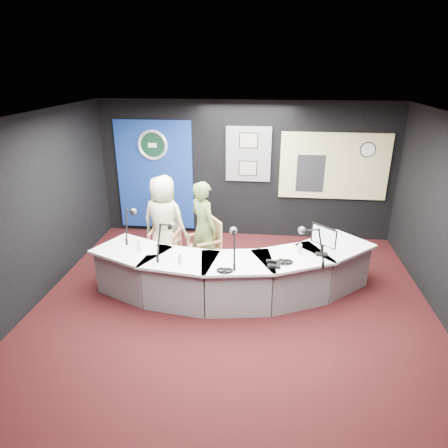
# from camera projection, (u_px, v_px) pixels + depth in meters

# --- Properties ---
(ground) EXTENTS (6.00, 6.00, 0.00)m
(ground) POSITION_uv_depth(u_px,v_px,m) (231.00, 313.00, 5.91)
(ground) COLOR black
(ground) RESTS_ON ground
(ceiling) EXTENTS (6.00, 6.00, 0.02)m
(ceiling) POSITION_uv_depth(u_px,v_px,m) (233.00, 120.00, 4.87)
(ceiling) COLOR silver
(ceiling) RESTS_ON ground
(wall_back) EXTENTS (6.00, 0.02, 2.80)m
(wall_back) POSITION_uv_depth(u_px,v_px,m) (246.00, 171.00, 8.15)
(wall_back) COLOR black
(wall_back) RESTS_ON ground
(wall_front) EXTENTS (6.00, 0.02, 2.80)m
(wall_front) POSITION_uv_depth(u_px,v_px,m) (190.00, 397.00, 2.62)
(wall_front) COLOR black
(wall_front) RESTS_ON ground
(wall_left) EXTENTS (0.02, 6.00, 2.80)m
(wall_left) POSITION_uv_depth(u_px,v_px,m) (23.00, 217.00, 5.70)
(wall_left) COLOR black
(wall_left) RESTS_ON ground
(broadcast_desk) EXTENTS (4.50, 1.90, 0.75)m
(broadcast_desk) POSITION_uv_depth(u_px,v_px,m) (232.00, 273.00, 6.28)
(broadcast_desk) COLOR silver
(broadcast_desk) RESTS_ON ground
(backdrop_panel) EXTENTS (1.60, 0.05, 2.30)m
(backdrop_panel) POSITION_uv_depth(u_px,v_px,m) (155.00, 176.00, 8.38)
(backdrop_panel) COLOR navy
(backdrop_panel) RESTS_ON wall_back
(agency_seal) EXTENTS (0.63, 0.07, 0.63)m
(agency_seal) POSITION_uv_depth(u_px,v_px,m) (152.00, 145.00, 8.10)
(agency_seal) COLOR silver
(agency_seal) RESTS_ON backdrop_panel
(seal_center) EXTENTS (0.48, 0.01, 0.48)m
(seal_center) POSITION_uv_depth(u_px,v_px,m) (153.00, 145.00, 8.10)
(seal_center) COLOR black
(seal_center) RESTS_ON backdrop_panel
(pinboard) EXTENTS (0.90, 0.04, 1.10)m
(pinboard) POSITION_uv_depth(u_px,v_px,m) (248.00, 154.00, 7.99)
(pinboard) COLOR slate
(pinboard) RESTS_ON wall_back
(framed_photo_upper) EXTENTS (0.34, 0.02, 0.27)m
(framed_photo_upper) POSITION_uv_depth(u_px,v_px,m) (249.00, 141.00, 7.86)
(framed_photo_upper) COLOR gray
(framed_photo_upper) RESTS_ON pinboard
(framed_photo_lower) EXTENTS (0.34, 0.02, 0.27)m
(framed_photo_lower) POSITION_uv_depth(u_px,v_px,m) (248.00, 168.00, 8.07)
(framed_photo_lower) COLOR gray
(framed_photo_lower) RESTS_ON pinboard
(booth_window_frame) EXTENTS (2.12, 0.06, 1.32)m
(booth_window_frame) POSITION_uv_depth(u_px,v_px,m) (334.00, 166.00, 7.89)
(booth_window_frame) COLOR #D2C383
(booth_window_frame) RESTS_ON wall_back
(booth_glow) EXTENTS (2.00, 0.02, 1.20)m
(booth_glow) POSITION_uv_depth(u_px,v_px,m) (334.00, 166.00, 7.88)
(booth_glow) COLOR beige
(booth_glow) RESTS_ON booth_window_frame
(equipment_rack) EXTENTS (0.55, 0.02, 0.75)m
(equipment_rack) POSITION_uv_depth(u_px,v_px,m) (310.00, 173.00, 7.97)
(equipment_rack) COLOR black
(equipment_rack) RESTS_ON booth_window_frame
(wall_clock) EXTENTS (0.28, 0.01, 0.28)m
(wall_clock) POSITION_uv_depth(u_px,v_px,m) (368.00, 150.00, 7.67)
(wall_clock) COLOR white
(wall_clock) RESTS_ON booth_window_frame
(armchair_left) EXTENTS (0.59, 0.59, 0.98)m
(armchair_left) POSITION_uv_depth(u_px,v_px,m) (165.00, 239.00, 7.21)
(armchair_left) COLOR tan
(armchair_left) RESTS_ON ground
(armchair_right) EXTENTS (0.71, 0.71, 0.91)m
(armchair_right) POSITION_uv_depth(u_px,v_px,m) (204.00, 248.00, 6.96)
(armchair_right) COLOR tan
(armchair_right) RESTS_ON ground
(draped_jacket) EXTENTS (0.51, 0.14, 0.70)m
(draped_jacket) POSITION_uv_depth(u_px,v_px,m) (166.00, 227.00, 7.40)
(draped_jacket) COLOR slate
(draped_jacket) RESTS_ON armchair_left
(person_man) EXTENTS (0.91, 0.68, 1.67)m
(person_man) POSITION_uv_depth(u_px,v_px,m) (164.00, 221.00, 7.08)
(person_man) COLOR beige
(person_man) RESTS_ON ground
(person_woman) EXTENTS (0.71, 0.71, 1.65)m
(person_woman) POSITION_uv_depth(u_px,v_px,m) (204.00, 228.00, 6.82)
(person_woman) COLOR #5D6F3A
(person_woman) RESTS_ON ground
(computer_monitor) EXTENTS (0.33, 0.31, 0.29)m
(computer_monitor) POSITION_uv_depth(u_px,v_px,m) (324.00, 235.00, 5.92)
(computer_monitor) COLOR black
(computer_monitor) RESTS_ON broadcast_desk
(desk_phone) EXTENTS (0.20, 0.17, 0.05)m
(desk_phone) POSITION_uv_depth(u_px,v_px,m) (274.00, 265.00, 5.68)
(desk_phone) COLOR black
(desk_phone) RESTS_ON broadcast_desk
(headphones_near) EXTENTS (0.22, 0.22, 0.04)m
(headphones_near) POSITION_uv_depth(u_px,v_px,m) (285.00, 262.00, 5.79)
(headphones_near) COLOR black
(headphones_near) RESTS_ON broadcast_desk
(headphones_far) EXTENTS (0.20, 0.20, 0.03)m
(headphones_far) POSITION_uv_depth(u_px,v_px,m) (225.00, 270.00, 5.55)
(headphones_far) COLOR black
(headphones_far) RESTS_ON broadcast_desk
(paper_stack) EXTENTS (0.25, 0.32, 0.00)m
(paper_stack) POSITION_uv_depth(u_px,v_px,m) (152.00, 251.00, 6.17)
(paper_stack) COLOR white
(paper_stack) RESTS_ON broadcast_desk
(notepad) EXTENTS (0.26, 0.31, 0.00)m
(notepad) POSITION_uv_depth(u_px,v_px,m) (186.00, 257.00, 5.97)
(notepad) COLOR white
(notepad) RESTS_ON broadcast_desk
(boom_mic_a) EXTENTS (0.19, 0.74, 0.60)m
(boom_mic_a) POSITION_uv_depth(u_px,v_px,m) (130.00, 220.00, 6.55)
(boom_mic_a) COLOR black
(boom_mic_a) RESTS_ON broadcast_desk
(boom_mic_b) EXTENTS (0.20, 0.73, 0.60)m
(boom_mic_b) POSITION_uv_depth(u_px,v_px,m) (165.00, 235.00, 5.98)
(boom_mic_b) COLOR black
(boom_mic_b) RESTS_ON broadcast_desk
(boom_mic_c) EXTENTS (0.19, 0.74, 0.60)m
(boom_mic_c) POSITION_uv_depth(u_px,v_px,m) (234.00, 241.00, 5.76)
(boom_mic_c) COLOR black
(boom_mic_c) RESTS_ON broadcast_desk
(boom_mic_d) EXTENTS (0.40, 0.67, 0.60)m
(boom_mic_d) POSITION_uv_depth(u_px,v_px,m) (313.00, 240.00, 5.80)
(boom_mic_d) COLOR black
(boom_mic_d) RESTS_ON broadcast_desk
(water_bottles) EXTENTS (2.52, 0.59, 0.18)m
(water_bottles) POSITION_uv_depth(u_px,v_px,m) (217.00, 253.00, 5.90)
(water_bottles) COLOR silver
(water_bottles) RESTS_ON broadcast_desk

